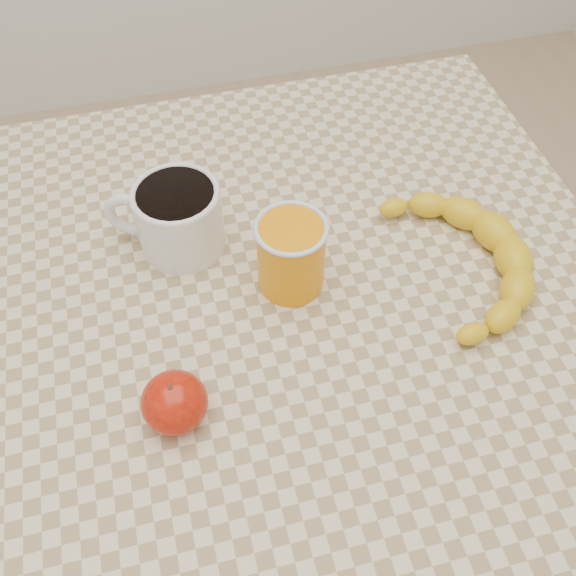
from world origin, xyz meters
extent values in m
plane|color=tan|center=(0.00, 0.00, 0.00)|extent=(3.00, 3.00, 0.00)
cube|color=beige|center=(0.00, 0.00, 0.73)|extent=(0.80, 0.80, 0.04)
cube|color=olive|center=(0.00, 0.00, 0.68)|extent=(0.74, 0.74, 0.06)
cylinder|color=olive|center=(-0.35, 0.35, 0.35)|extent=(0.05, 0.05, 0.71)
cylinder|color=olive|center=(0.35, 0.35, 0.35)|extent=(0.05, 0.05, 0.71)
cylinder|color=silver|center=(-0.10, 0.11, 0.79)|extent=(0.13, 0.13, 0.08)
cylinder|color=black|center=(-0.10, 0.11, 0.83)|extent=(0.09, 0.09, 0.01)
torus|color=silver|center=(-0.10, 0.11, 0.83)|extent=(0.10, 0.10, 0.01)
torus|color=silver|center=(-0.16, 0.13, 0.79)|extent=(0.06, 0.04, 0.06)
cylinder|color=orange|center=(0.01, 0.02, 0.80)|extent=(0.08, 0.08, 0.09)
torus|color=silver|center=(0.01, 0.02, 0.84)|extent=(0.08, 0.08, 0.01)
ellipsoid|color=#8D0D04|center=(-0.14, -0.11, 0.78)|extent=(0.07, 0.07, 0.06)
cylinder|color=#382311|center=(-0.14, -0.11, 0.81)|extent=(0.01, 0.01, 0.01)
camera|label=1|loc=(-0.11, -0.42, 1.34)|focal=40.00mm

